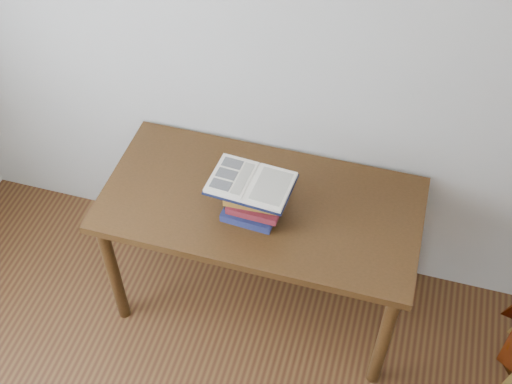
% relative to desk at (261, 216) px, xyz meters
% --- Properties ---
extents(desk, '(1.39, 0.70, 0.75)m').
position_rel_desk_xyz_m(desk, '(0.00, 0.00, 0.00)').
color(desk, '#412510').
rests_on(desk, ground).
extents(book_stack, '(0.25, 0.20, 0.19)m').
position_rel_desk_xyz_m(book_stack, '(-0.01, -0.07, 0.19)').
color(book_stack, '#171A47').
rests_on(book_stack, desk).
extents(open_book, '(0.35, 0.26, 0.03)m').
position_rel_desk_xyz_m(open_book, '(-0.02, -0.08, 0.30)').
color(open_book, black).
rests_on(open_book, book_stack).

